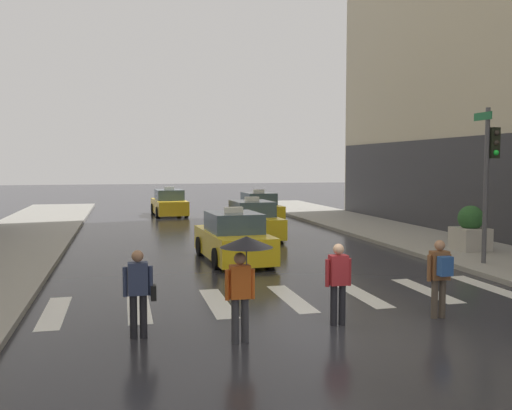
{
  "coord_description": "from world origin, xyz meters",
  "views": [
    {
      "loc": [
        -3.92,
        -9.59,
        3.24
      ],
      "look_at": [
        0.33,
        8.0,
        1.89
      ],
      "focal_mm": 38.95,
      "sensor_mm": 36.0,
      "label": 1
    }
  ],
  "objects_px": {
    "taxi_fourth": "(169,204)",
    "pedestrian_with_handbag": "(139,288)",
    "planter_near_corner": "(470,230)",
    "taxi_second": "(251,221)",
    "traffic_light_pole": "(489,163)",
    "taxi_third": "(258,209)",
    "pedestrian_with_umbrella": "(244,260)",
    "taxi_lead": "(233,239)",
    "pedestrian_with_backpack": "(440,273)",
    "pedestrian_plain_coat": "(338,279)"
  },
  "relations": [
    {
      "from": "traffic_light_pole",
      "to": "pedestrian_plain_coat",
      "type": "relative_size",
      "value": 2.91
    },
    {
      "from": "traffic_light_pole",
      "to": "pedestrian_with_umbrella",
      "type": "height_order",
      "value": "traffic_light_pole"
    },
    {
      "from": "taxi_lead",
      "to": "taxi_second",
      "type": "height_order",
      "value": "same"
    },
    {
      "from": "taxi_fourth",
      "to": "pedestrian_with_handbag",
      "type": "distance_m",
      "value": 24.7
    },
    {
      "from": "taxi_fourth",
      "to": "traffic_light_pole",
      "type": "bearing_deg",
      "value": -67.73
    },
    {
      "from": "taxi_third",
      "to": "pedestrian_with_handbag",
      "type": "xyz_separation_m",
      "value": [
        -7.14,
        -19.76,
        0.21
      ]
    },
    {
      "from": "traffic_light_pole",
      "to": "pedestrian_with_backpack",
      "type": "relative_size",
      "value": 2.91
    },
    {
      "from": "pedestrian_with_backpack",
      "to": "pedestrian_plain_coat",
      "type": "xyz_separation_m",
      "value": [
        -2.25,
        0.04,
        -0.03
      ]
    },
    {
      "from": "taxi_second",
      "to": "pedestrian_with_umbrella",
      "type": "height_order",
      "value": "pedestrian_with_umbrella"
    },
    {
      "from": "taxi_lead",
      "to": "taxi_fourth",
      "type": "relative_size",
      "value": 1.0
    },
    {
      "from": "taxi_second",
      "to": "taxi_fourth",
      "type": "xyz_separation_m",
      "value": [
        -2.63,
        11.45,
        0.0
      ]
    },
    {
      "from": "pedestrian_with_umbrella",
      "to": "planter_near_corner",
      "type": "bearing_deg",
      "value": 37.72
    },
    {
      "from": "pedestrian_with_handbag",
      "to": "taxi_second",
      "type": "bearing_deg",
      "value": 68.38
    },
    {
      "from": "taxi_third",
      "to": "pedestrian_plain_coat",
      "type": "bearing_deg",
      "value": -99.26
    },
    {
      "from": "pedestrian_with_backpack",
      "to": "planter_near_corner",
      "type": "distance_m",
      "value": 9.14
    },
    {
      "from": "traffic_light_pole",
      "to": "taxi_second",
      "type": "xyz_separation_m",
      "value": [
        -5.55,
        8.51,
        -2.53
      ]
    },
    {
      "from": "pedestrian_with_handbag",
      "to": "planter_near_corner",
      "type": "relative_size",
      "value": 1.03
    },
    {
      "from": "pedestrian_plain_coat",
      "to": "planter_near_corner",
      "type": "xyz_separation_m",
      "value": [
        7.93,
        7.11,
        -0.07
      ]
    },
    {
      "from": "pedestrian_with_handbag",
      "to": "pedestrian_plain_coat",
      "type": "relative_size",
      "value": 1.0
    },
    {
      "from": "traffic_light_pole",
      "to": "taxi_fourth",
      "type": "distance_m",
      "value": 21.72
    },
    {
      "from": "taxi_second",
      "to": "planter_near_corner",
      "type": "bearing_deg",
      "value": -42.54
    },
    {
      "from": "taxi_third",
      "to": "pedestrian_with_handbag",
      "type": "relative_size",
      "value": 2.77
    },
    {
      "from": "taxi_fourth",
      "to": "pedestrian_plain_coat",
      "type": "bearing_deg",
      "value": -86.9
    },
    {
      "from": "taxi_fourth",
      "to": "taxi_second",
      "type": "bearing_deg",
      "value": -77.09
    },
    {
      "from": "taxi_fourth",
      "to": "pedestrian_with_umbrella",
      "type": "relative_size",
      "value": 2.38
    },
    {
      "from": "pedestrian_with_umbrella",
      "to": "pedestrian_plain_coat",
      "type": "xyz_separation_m",
      "value": [
        2.06,
        0.61,
        -0.58
      ]
    },
    {
      "from": "traffic_light_pole",
      "to": "planter_near_corner",
      "type": "xyz_separation_m",
      "value": [
        1.09,
        2.42,
        -2.38
      ]
    },
    {
      "from": "taxi_third",
      "to": "pedestrian_with_backpack",
      "type": "height_order",
      "value": "taxi_third"
    },
    {
      "from": "taxi_second",
      "to": "taxi_third",
      "type": "height_order",
      "value": "same"
    },
    {
      "from": "traffic_light_pole",
      "to": "pedestrian_with_backpack",
      "type": "height_order",
      "value": "traffic_light_pole"
    },
    {
      "from": "taxi_lead",
      "to": "pedestrian_with_umbrella",
      "type": "relative_size",
      "value": 2.38
    },
    {
      "from": "traffic_light_pole",
      "to": "taxi_lead",
      "type": "distance_m",
      "value": 8.45
    },
    {
      "from": "taxi_second",
      "to": "taxi_third",
      "type": "xyz_separation_m",
      "value": [
        1.95,
        6.65,
        0.0
      ]
    },
    {
      "from": "taxi_second",
      "to": "taxi_third",
      "type": "relative_size",
      "value": 1.0
    },
    {
      "from": "traffic_light_pole",
      "to": "planter_near_corner",
      "type": "bearing_deg",
      "value": 65.8
    },
    {
      "from": "taxi_second",
      "to": "taxi_fourth",
      "type": "relative_size",
      "value": 0.99
    },
    {
      "from": "taxi_third",
      "to": "pedestrian_with_backpack",
      "type": "distance_m",
      "value": 19.93
    },
    {
      "from": "traffic_light_pole",
      "to": "taxi_fourth",
      "type": "xyz_separation_m",
      "value": [
        -8.17,
        19.96,
        -2.53
      ]
    },
    {
      "from": "taxi_fourth",
      "to": "pedestrian_with_handbag",
      "type": "xyz_separation_m",
      "value": [
        -2.57,
        -24.56,
        0.21
      ]
    },
    {
      "from": "taxi_fourth",
      "to": "pedestrian_with_backpack",
      "type": "relative_size",
      "value": 2.8
    },
    {
      "from": "traffic_light_pole",
      "to": "pedestrian_with_handbag",
      "type": "xyz_separation_m",
      "value": [
        -10.75,
        -4.6,
        -2.32
      ]
    },
    {
      "from": "traffic_light_pole",
      "to": "taxi_second",
      "type": "bearing_deg",
      "value": 123.11
    },
    {
      "from": "traffic_light_pole",
      "to": "pedestrian_with_backpack",
      "type": "xyz_separation_m",
      "value": [
        -4.59,
        -4.74,
        -2.29
      ]
    },
    {
      "from": "pedestrian_with_backpack",
      "to": "taxi_fourth",
      "type": "bearing_deg",
      "value": 98.26
    },
    {
      "from": "pedestrian_plain_coat",
      "to": "planter_near_corner",
      "type": "relative_size",
      "value": 1.03
    },
    {
      "from": "taxi_second",
      "to": "pedestrian_with_handbag",
      "type": "distance_m",
      "value": 14.1
    },
    {
      "from": "pedestrian_with_handbag",
      "to": "planter_near_corner",
      "type": "distance_m",
      "value": 13.76
    },
    {
      "from": "taxi_lead",
      "to": "pedestrian_with_backpack",
      "type": "distance_m",
      "value": 8.36
    },
    {
      "from": "pedestrian_with_umbrella",
      "to": "planter_near_corner",
      "type": "relative_size",
      "value": 1.21
    },
    {
      "from": "taxi_lead",
      "to": "taxi_second",
      "type": "distance_m",
      "value": 5.7
    }
  ]
}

